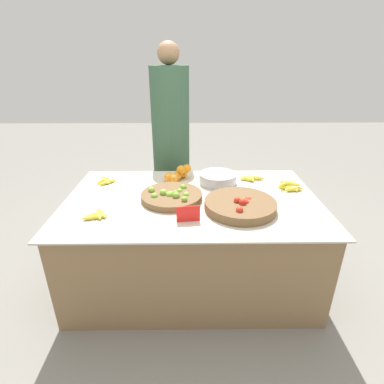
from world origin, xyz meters
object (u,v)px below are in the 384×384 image
(vendor_person, at_px, (171,147))
(tomato_basket, at_px, (240,205))
(lime_bowl, at_px, (172,196))
(metal_bowl, at_px, (218,178))
(price_sign, at_px, (188,214))

(vendor_person, bearing_deg, tomato_basket, -64.88)
(lime_bowl, xyz_separation_m, vendor_person, (-0.05, 0.93, 0.09))
(tomato_basket, relative_size, metal_bowl, 1.61)
(price_sign, relative_size, vendor_person, 0.08)
(lime_bowl, height_order, metal_bowl, same)
(lime_bowl, bearing_deg, price_sign, -69.71)
(lime_bowl, height_order, price_sign, price_sign)
(lime_bowl, distance_m, metal_bowl, 0.46)
(lime_bowl, relative_size, price_sign, 3.00)
(price_sign, bearing_deg, lime_bowl, 103.27)
(lime_bowl, relative_size, metal_bowl, 1.47)
(lime_bowl, xyz_separation_m, price_sign, (0.12, -0.31, 0.03))
(metal_bowl, xyz_separation_m, vendor_person, (-0.40, 0.64, 0.08))
(tomato_basket, height_order, vendor_person, vendor_person)
(lime_bowl, distance_m, vendor_person, 0.94)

